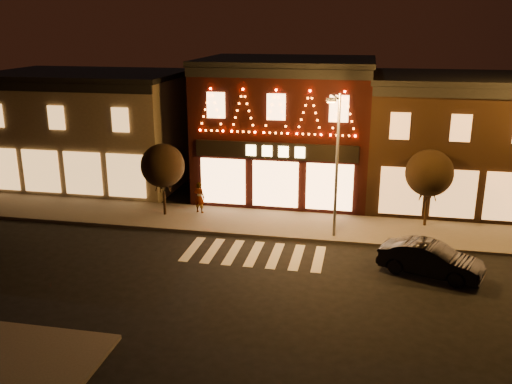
% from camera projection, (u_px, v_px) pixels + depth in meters
% --- Properties ---
extents(ground, '(120.00, 120.00, 0.00)m').
position_uv_depth(ground, '(234.00, 293.00, 22.21)').
color(ground, black).
rests_on(ground, ground).
extents(sidewalk_far, '(44.00, 4.00, 0.15)m').
position_uv_depth(sidewalk_far, '(306.00, 226.00, 29.31)').
color(sidewalk_far, '#47423D').
rests_on(sidewalk_far, ground).
extents(building_left, '(12.20, 8.28, 7.30)m').
position_uv_depth(building_left, '(91.00, 128.00, 36.69)').
color(building_left, '#655C48').
rests_on(building_left, ground).
extents(building_pulp, '(10.20, 8.34, 8.30)m').
position_uv_depth(building_pulp, '(286.00, 127.00, 34.10)').
color(building_pulp, black).
rests_on(building_pulp, ground).
extents(building_right_a, '(9.20, 8.28, 7.50)m').
position_uv_depth(building_right_a, '(448.00, 140.00, 32.45)').
color(building_right_a, black).
rests_on(building_right_a, ground).
extents(streetlamp_mid, '(0.62, 1.61, 7.05)m').
position_uv_depth(streetlamp_mid, '(336.00, 155.00, 26.41)').
color(streetlamp_mid, '#59595E').
rests_on(streetlamp_mid, sidewalk_far).
extents(tree_left, '(2.37, 2.37, 3.96)m').
position_uv_depth(tree_left, '(163.00, 166.00, 30.06)').
color(tree_left, black).
rests_on(tree_left, sidewalk_far).
extents(tree_right, '(2.42, 2.42, 4.04)m').
position_uv_depth(tree_right, '(429.00, 173.00, 28.39)').
color(tree_right, black).
rests_on(tree_right, sidewalk_far).
extents(dark_sedan, '(4.54, 2.84, 1.41)m').
position_uv_depth(dark_sedan, '(431.00, 259.00, 23.63)').
color(dark_sedan, black).
rests_on(dark_sedan, ground).
extents(pedestrian, '(0.73, 0.58, 1.75)m').
position_uv_depth(pedestrian, '(199.00, 197.00, 30.93)').
color(pedestrian, gray).
rests_on(pedestrian, sidewalk_far).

